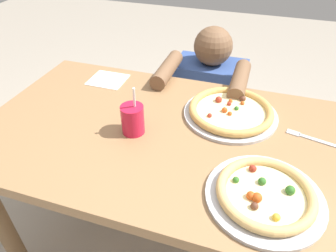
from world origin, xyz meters
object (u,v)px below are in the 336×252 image
Objects in this scene: pizza_near at (265,194)px; fork at (313,139)px; drink_cup_colored at (133,119)px; diner_seated at (207,114)px; pizza_far at (231,111)px.

fork is at bearing 65.18° from pizza_near.
diner_seated is (0.15, 0.65, -0.38)m from drink_cup_colored.
drink_cup_colored is at bearing -103.00° from diner_seated.
drink_cup_colored reaches higher than fork.
drink_cup_colored is 0.20× the size of diner_seated.
diner_seated is at bearing 109.84° from pizza_far.
pizza_far is at bearing -70.16° from diner_seated.
pizza_far is at bearing 169.21° from fork.
pizza_near reaches higher than fork.
diner_seated is (-0.16, 0.45, -0.34)m from pizza_far.
pizza_near is 1.62× the size of fork.
pizza_far is 0.59m from diner_seated.
diner_seated is (-0.31, 0.82, -0.34)m from pizza_near.
diner_seated is at bearing 110.82° from pizza_near.
drink_cup_colored is 0.92× the size of fork.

